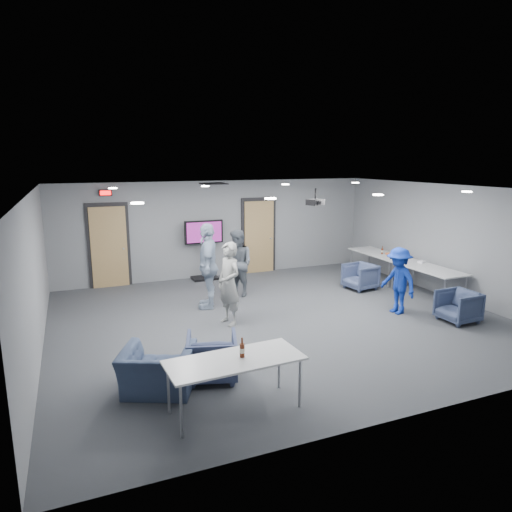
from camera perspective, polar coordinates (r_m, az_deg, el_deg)
name	(u,v)px	position (r m, az deg, el deg)	size (l,w,h in m)	color
floor	(278,319)	(9.65, 2.79, -7.87)	(9.00, 9.00, 0.00)	#3C4045
ceiling	(280,189)	(9.09, 2.97, 8.35)	(9.00, 9.00, 0.00)	silver
wall_back	(219,229)	(12.95, -4.65, 3.39)	(9.00, 0.02, 2.70)	slate
wall_front	(416,318)	(6.03, 19.34, -7.31)	(9.00, 0.02, 2.70)	slate
wall_left	(34,277)	(8.46, -25.96, -2.39)	(0.02, 8.00, 2.70)	slate
wall_right	(449,241)	(11.88, 22.96, 1.70)	(0.02, 8.00, 2.70)	slate
door_left	(109,246)	(12.39, -17.90, 1.14)	(1.06, 0.17, 2.24)	black
door_right	(259,236)	(13.36, 0.34, 2.47)	(1.06, 0.17, 2.24)	black
exit_sign	(105,193)	(12.20, -18.31, 7.51)	(0.32, 0.08, 0.16)	black
hvac_diffuser	(214,184)	(11.53, -5.33, 9.00)	(0.60, 0.60, 0.03)	black
downlights	(280,190)	(9.09, 2.97, 8.26)	(6.18, 3.78, 0.02)	white
person_a	(229,284)	(9.14, -3.39, -3.46)	(0.61, 0.40, 1.68)	gray
person_b	(238,263)	(11.05, -2.25, -0.91)	(0.79, 0.61, 1.62)	slate
person_c	(208,266)	(10.19, -6.01, -1.22)	(1.12, 0.47, 1.92)	#98ABC4
person_d	(398,281)	(10.26, 17.36, -2.97)	(0.93, 0.54, 1.45)	navy
chair_right_a	(360,277)	(12.00, 12.88, -2.53)	(0.70, 0.73, 0.66)	#3E4A6B
chair_right_c	(458,306)	(10.26, 23.94, -5.78)	(0.69, 0.71, 0.65)	#37425F
chair_front_a	(212,357)	(7.10, -5.53, -12.40)	(0.74, 0.76, 0.70)	#3B4466
chair_front_b	(158,371)	(6.84, -12.16, -13.83)	(1.00, 0.87, 0.65)	#394662
table_right_a	(379,254)	(13.13, 15.10, 0.20)	(0.78, 1.88, 0.73)	silver
table_right_b	(428,269)	(11.71, 20.70, -1.56)	(0.80, 1.91, 0.73)	silver
table_front_left	(235,362)	(6.10, -2.68, -13.13)	(1.83, 0.84, 0.73)	silver
bottle_front	(242,350)	(6.10, -1.74, -11.65)	(0.07, 0.07, 0.27)	#52200E
bottle_right	(382,251)	(12.97, 15.49, 0.60)	(0.06, 0.06, 0.22)	#52200E
snack_box	(389,254)	(12.98, 16.33, 0.28)	(0.19, 0.13, 0.04)	orange
wrapper	(422,262)	(12.20, 20.01, -0.68)	(0.20, 0.14, 0.05)	white
tv_stand	(204,246)	(12.64, -6.49, 1.23)	(1.07, 0.51, 1.65)	black
projector	(315,202)	(9.66, 7.44, 6.73)	(0.38, 0.36, 0.35)	black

